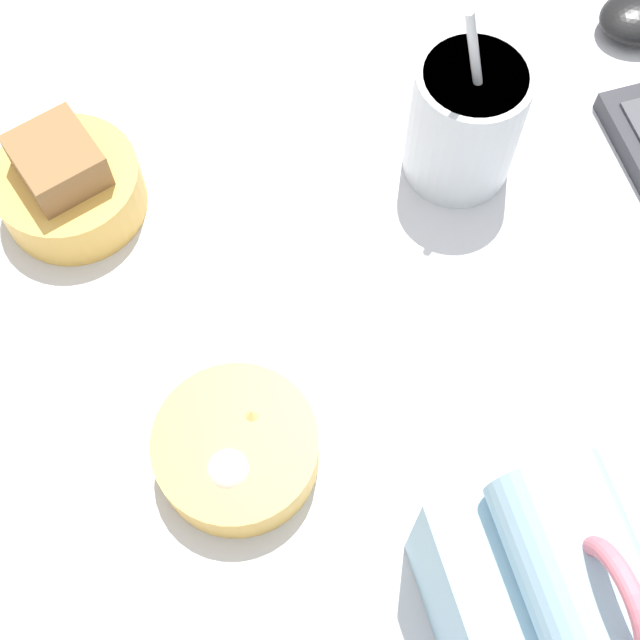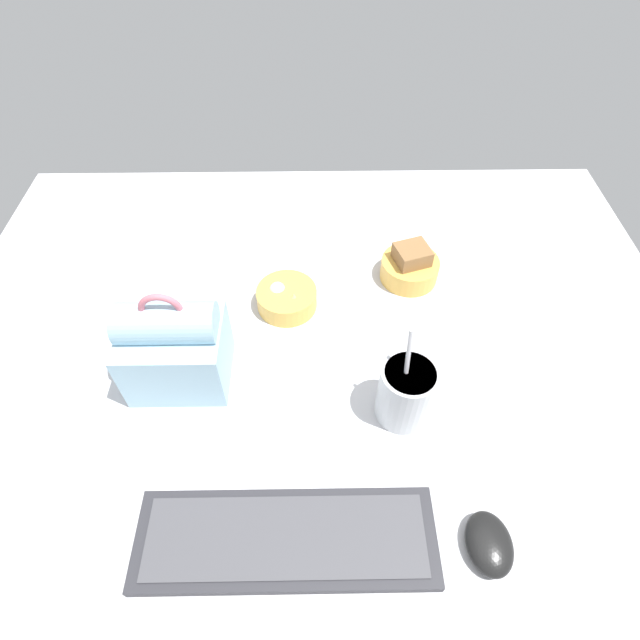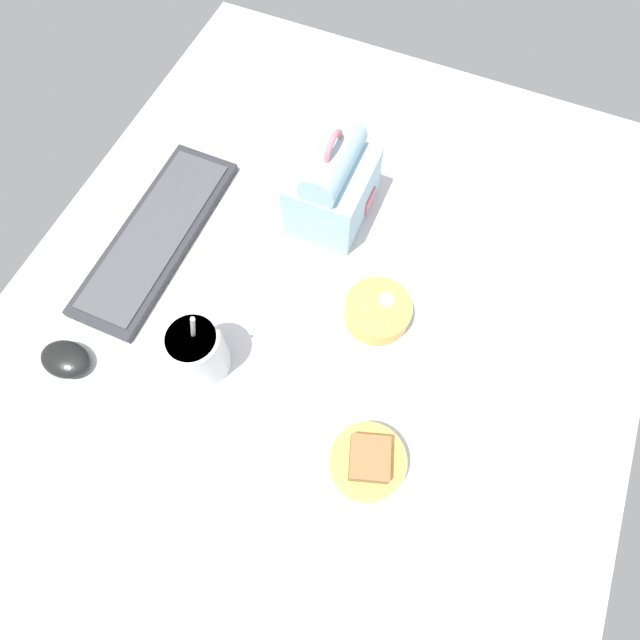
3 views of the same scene
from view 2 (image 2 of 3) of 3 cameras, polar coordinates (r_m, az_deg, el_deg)
The scene contains 7 objects.
desk_surface at distance 92.51cm, azimuth -0.73°, elevation -2.94°, with size 140.00×110.00×2.00cm.
keyboard at distance 74.87cm, azimuth -4.20°, elevation -23.68°, with size 41.22×13.32×2.10cm.
lunch_bag at distance 84.64cm, azimuth -16.51°, elevation -3.00°, with size 16.30×13.35×20.36cm.
soup_cup at distance 79.76cm, azimuth 9.52°, elevation -8.13°, with size 8.87×8.87×18.83cm.
bento_bowl_sandwich at distance 102.36cm, azimuth 10.02°, elevation 6.01°, with size 11.61×11.61×7.90cm.
bento_bowl_snacks at distance 96.08cm, azimuth -4.03°, elevation 2.54°, with size 11.56×11.56×5.14cm.
computer_mouse at distance 77.30cm, azimuth 18.46°, elevation -23.09°, with size 6.41×8.78×3.16cm.
Camera 2 is at (-0.38, 55.93, 74.68)cm, focal length 28.00 mm.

